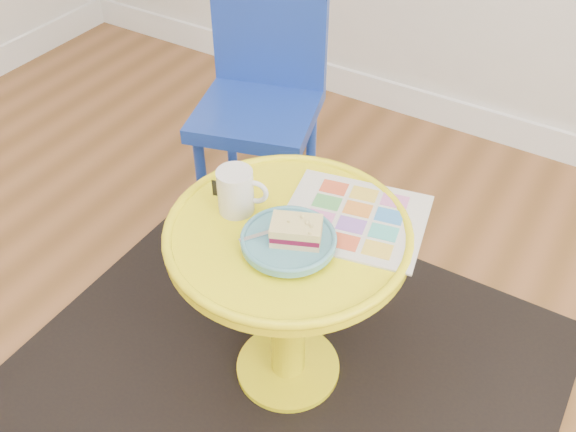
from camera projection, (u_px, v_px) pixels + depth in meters
The scene contains 9 objects.
room_walls at pixel (110, 177), 2.19m from camera, with size 4.00×4.00×4.00m.
rug at pixel (288, 369), 1.67m from camera, with size 1.30×1.10×0.01m, color black.
side_table at pixel (288, 276), 1.44m from camera, with size 0.52×0.52×0.50m.
chair at pixel (262, 89), 1.89m from camera, with size 0.43×0.43×0.77m.
newspaper at pixel (354, 218), 1.37m from camera, with size 0.30×0.25×0.01m, color silver.
mug at pixel (236, 190), 1.36m from camera, with size 0.11×0.08×0.10m.
plate at pixel (288, 241), 1.30m from camera, with size 0.19×0.19×0.02m.
cake_slice at pixel (296, 231), 1.27m from camera, with size 0.12×0.10×0.04m.
fork at pixel (275, 231), 1.30m from camera, with size 0.09×0.13×0.00m.
Camera 1 is at (0.43, -0.16, 1.41)m, focal length 40.00 mm.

